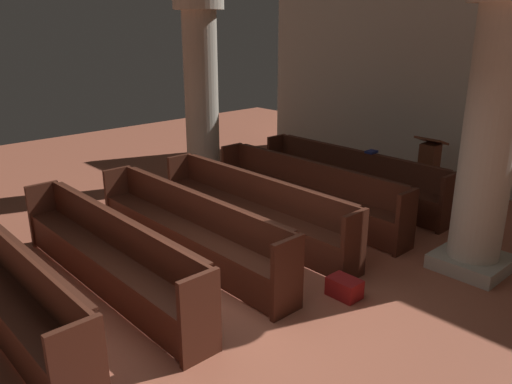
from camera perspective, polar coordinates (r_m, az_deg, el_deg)
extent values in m
plane|color=#AD5B42|center=(5.65, -5.17, -12.93)|extent=(19.20, 19.20, 0.00)
cube|color=beige|center=(9.79, 24.61, 12.87)|extent=(10.00, 0.16, 4.50)
cube|color=#4C2316|center=(8.80, 10.45, 1.64)|extent=(3.48, 0.38, 0.05)
cube|color=#4C2316|center=(8.86, 11.19, 3.27)|extent=(3.48, 0.04, 0.41)
cube|color=#411E13|center=(8.85, 11.45, 4.55)|extent=(3.34, 0.06, 0.02)
cube|color=#442014|center=(9.91, 2.28, 3.87)|extent=(0.06, 0.44, 0.87)
cube|color=#442014|center=(7.92, 20.66, -1.16)|extent=(0.06, 0.44, 0.87)
cube|color=#482115|center=(8.73, 9.67, 0.06)|extent=(3.48, 0.03, 0.39)
cube|color=#4C2316|center=(7.97, 5.55, 0.07)|extent=(3.48, 0.38, 0.05)
cube|color=#4C2316|center=(8.02, 6.40, 1.88)|extent=(3.48, 0.04, 0.41)
cube|color=#411E13|center=(8.00, 6.68, 3.30)|extent=(3.34, 0.06, 0.02)
cube|color=#442014|center=(9.18, -2.69, 2.67)|extent=(0.06, 0.44, 0.87)
cube|color=#442014|center=(6.99, 16.41, -3.30)|extent=(0.06, 0.44, 0.87)
cube|color=#482115|center=(7.91, 4.65, -1.69)|extent=(3.48, 0.03, 0.39)
cube|color=#4C2316|center=(7.21, -0.42, -1.84)|extent=(3.48, 0.38, 0.05)
cube|color=#4C2316|center=(7.24, 0.55, 0.17)|extent=(3.48, 0.04, 0.41)
cube|color=#411E13|center=(7.22, 0.83, 1.73)|extent=(3.34, 0.06, 0.02)
cube|color=#442014|center=(8.54, -8.45, 1.24)|extent=(0.06, 0.44, 0.87)
cube|color=#442014|center=(6.12, 10.87, -6.04)|extent=(0.06, 0.44, 0.87)
cube|color=#482115|center=(7.18, -1.45, -3.79)|extent=(3.48, 0.03, 0.39)
cube|color=#4C2316|center=(6.57, -7.70, -4.13)|extent=(3.48, 0.38, 0.05)
cube|color=#4C2316|center=(6.57, -6.59, -1.92)|extent=(3.48, 0.04, 0.41)
cube|color=#411E13|center=(6.53, -6.32, -0.20)|extent=(3.34, 0.06, 0.02)
cube|color=#442014|center=(8.00, -15.05, -0.40)|extent=(0.06, 0.44, 0.87)
cube|color=#442014|center=(5.34, 3.52, -9.55)|extent=(0.06, 0.44, 0.87)
cube|color=#482115|center=(6.56, -8.87, -6.27)|extent=(3.48, 0.03, 0.39)
cube|color=#4C2316|center=(6.06, -16.42, -6.78)|extent=(3.48, 0.38, 0.05)
cube|color=#4C2316|center=(6.03, -15.20, -4.39)|extent=(3.48, 0.05, 0.41)
cube|color=#411E13|center=(5.98, -14.96, -2.54)|extent=(3.34, 0.06, 0.02)
cube|color=#442014|center=(7.59, -22.50, -2.25)|extent=(0.06, 0.44, 0.87)
cube|color=#442014|center=(4.70, -6.29, -13.88)|extent=(0.06, 0.44, 0.87)
cube|color=#482115|center=(6.09, -17.72, -9.06)|extent=(3.48, 0.03, 0.39)
cube|color=#4C2316|center=(5.73, -26.56, -9.62)|extent=(3.48, 0.38, 0.05)
cube|color=#4C2316|center=(5.67, -25.28, -7.13)|extent=(3.48, 0.04, 0.41)
cube|color=#411E13|center=(5.60, -25.09, -5.19)|extent=(3.34, 0.06, 0.02)
cube|color=#442014|center=(4.26, -19.14, -18.73)|extent=(0.06, 0.44, 0.87)
cube|color=#B6AD9A|center=(6.97, 22.94, -7.19)|extent=(0.83, 0.83, 0.18)
cylinder|color=beige|center=(6.49, 24.67, 5.42)|extent=(0.61, 0.61, 2.96)
cube|color=#B6AD9A|center=(9.83, -5.81, 1.59)|extent=(0.83, 0.83, 0.18)
cylinder|color=beige|center=(9.50, -6.12, 10.67)|extent=(0.61, 0.61, 2.96)
cylinder|color=beige|center=(9.42, -6.47, 20.53)|extent=(0.89, 0.89, 0.30)
cube|color=#562B1A|center=(9.50, 18.41, -0.30)|extent=(0.45, 0.45, 0.06)
cube|color=brown|center=(9.37, 18.69, 2.28)|extent=(0.28, 0.28, 0.95)
cube|color=brown|center=(9.24, 19.03, 5.46)|extent=(0.48, 0.35, 0.15)
cube|color=navy|center=(8.70, 12.78, 4.41)|extent=(0.14, 0.20, 0.04)
cube|color=maroon|center=(5.89, 9.85, -10.50)|extent=(0.36, 0.25, 0.22)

